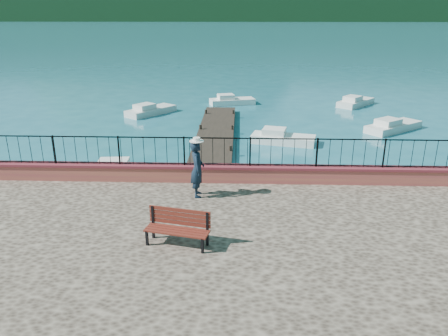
# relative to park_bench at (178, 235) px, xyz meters

# --- Properties ---
(ground) EXTENTS (2000.00, 2000.00, 0.00)m
(ground) POSITION_rel_park_bench_xyz_m (2.16, 0.59, -1.47)
(ground) COLOR #19596B
(ground) RESTS_ON ground
(parapet) EXTENTS (28.00, 0.46, 0.58)m
(parapet) POSITION_rel_park_bench_xyz_m (2.16, 4.29, 0.02)
(parapet) COLOR #AF5C3F
(parapet) RESTS_ON promenade
(railing) EXTENTS (27.00, 0.05, 0.95)m
(railing) POSITION_rel_park_bench_xyz_m (2.16, 4.29, 0.78)
(railing) COLOR black
(railing) RESTS_ON parapet
(dock) EXTENTS (2.00, 16.00, 0.30)m
(dock) POSITION_rel_park_bench_xyz_m (0.16, 12.59, -1.32)
(dock) COLOR #2D231C
(dock) RESTS_ON ground
(far_forest) EXTENTS (900.00, 60.00, 18.00)m
(far_forest) POSITION_rel_park_bench_xyz_m (2.16, 300.59, 7.53)
(far_forest) COLOR black
(far_forest) RESTS_ON ground
(companion_hill) EXTENTS (448.00, 384.00, 180.00)m
(companion_hill) POSITION_rel_park_bench_xyz_m (222.16, 560.59, -1.47)
(companion_hill) COLOR #142D23
(companion_hill) RESTS_ON ground
(park_bench) EXTENTS (1.68, 0.87, 0.89)m
(park_bench) POSITION_rel_park_bench_xyz_m (0.00, 0.00, 0.00)
(park_bench) COLOR black
(park_bench) RESTS_ON promenade
(person) EXTENTS (0.49, 0.69, 1.78)m
(person) POSITION_rel_park_bench_xyz_m (0.21, 3.05, 0.61)
(person) COLOR black
(person) RESTS_ON promenade
(hat) EXTENTS (0.44, 0.44, 0.12)m
(hat) POSITION_rel_park_bench_xyz_m (0.21, 3.05, 1.56)
(hat) COLOR white
(hat) RESTS_ON person
(boat_0) EXTENTS (3.62, 1.58, 0.80)m
(boat_0) POSITION_rel_park_bench_xyz_m (-3.26, 7.60, -1.07)
(boat_0) COLOR silver
(boat_0) RESTS_ON ground
(boat_1) EXTENTS (3.56, 2.06, 0.80)m
(boat_1) POSITION_rel_park_bench_xyz_m (3.83, 12.99, -1.07)
(boat_1) COLOR white
(boat_1) RESTS_ON ground
(boat_2) EXTENTS (3.86, 3.38, 0.80)m
(boat_2) POSITION_rel_park_bench_xyz_m (10.56, 15.84, -1.07)
(boat_2) COLOR silver
(boat_2) RESTS_ON ground
(boat_3) EXTENTS (3.24, 3.64, 0.80)m
(boat_3) POSITION_rel_park_bench_xyz_m (-4.58, 19.60, -1.07)
(boat_3) COLOR silver
(boat_3) RESTS_ON ground
(boat_4) EXTENTS (3.53, 2.13, 0.80)m
(boat_4) POSITION_rel_park_bench_xyz_m (0.91, 23.10, -1.07)
(boat_4) COLOR silver
(boat_4) RESTS_ON ground
(boat_5) EXTENTS (3.27, 3.45, 0.80)m
(boat_5) POSITION_rel_park_bench_xyz_m (10.11, 23.01, -1.07)
(boat_5) COLOR silver
(boat_5) RESTS_ON ground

